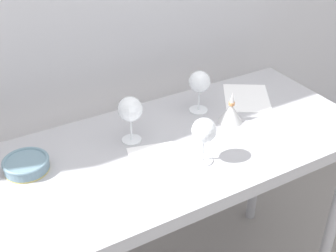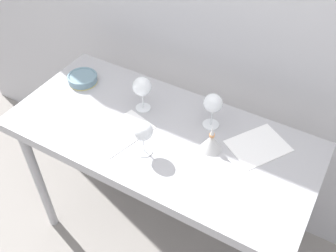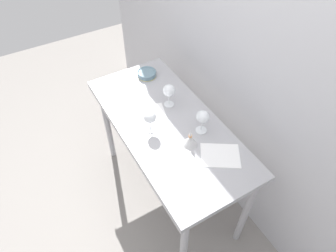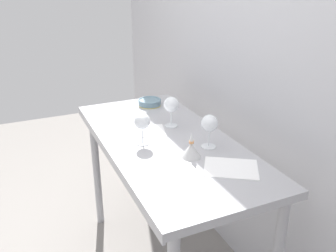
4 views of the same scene
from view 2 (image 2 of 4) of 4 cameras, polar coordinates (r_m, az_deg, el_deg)
The scene contains 10 objects.
ground_plane at distance 2.45m, azimuth -0.77°, elevation -15.92°, with size 6.00×6.00×0.00m, color gray.
back_wall at distance 1.85m, azimuth 6.94°, elevation 17.49°, with size 3.80×0.04×2.60m, color #B9B9BE.
steel_counter at distance 1.80m, azimuth -1.11°, elevation -3.33°, with size 1.40×0.65×0.90m.
wine_glass_far_right at distance 1.69m, azimuth 6.66°, elevation 3.22°, with size 0.09×0.09×0.17m.
wine_glass_far_left at distance 1.77m, azimuth -3.87°, elevation 5.73°, with size 0.09×0.09×0.18m.
wine_glass_near_center at distance 1.56m, azimuth -3.71°, elevation -0.87°, with size 0.08×0.08×0.17m.
tasting_sheet_upper at distance 1.73m, azimuth -6.95°, elevation -1.00°, with size 0.17×0.27×0.00m, color white.
tasting_sheet_lower at distance 1.71m, azimuth 13.19°, elevation -2.87°, with size 0.19×0.24×0.00m, color white.
tasting_bowl at distance 2.04m, azimuth -12.53°, elevation 6.90°, with size 0.15×0.15×0.04m.
decanter_funnel at distance 1.64m, azimuth 6.41°, elevation -2.38°, with size 0.10×0.10×0.13m.
Camera 2 is at (0.64, -1.04, 2.12)m, focal length 41.20 mm.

